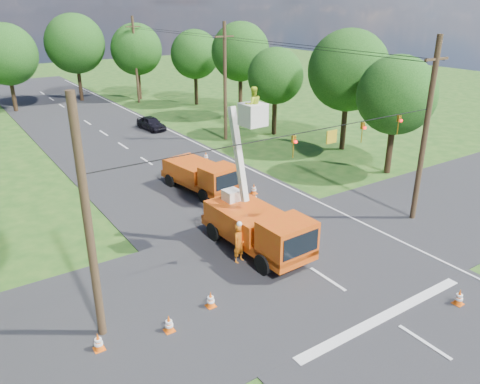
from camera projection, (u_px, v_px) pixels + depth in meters
ground at (147, 162)px, 36.16m from camera, size 140.00×140.00×0.00m
road_main at (147, 162)px, 36.16m from camera, size 12.00×100.00×0.06m
road_cross at (298, 261)px, 22.31m from camera, size 56.00×10.00×0.07m
stop_bar at (385, 317)px, 18.31m from camera, size 9.00×0.45×0.02m
edge_line at (209, 150)px, 39.04m from camera, size 0.12×90.00×0.02m
bucket_truck at (258, 220)px, 22.59m from camera, size 2.77×6.49×8.00m
second_truck at (201, 175)px, 30.05m from camera, size 2.94×6.00×2.16m
ground_worker at (239, 243)px, 21.86m from camera, size 0.82×0.66×1.96m
distant_car at (151, 123)px, 44.91m from camera, size 1.88×3.90×1.28m
traffic_cone_0 at (459, 297)px, 18.94m from camera, size 0.38×0.38×0.71m
traffic_cone_1 at (255, 199)px, 28.41m from camera, size 0.38×0.38×0.71m
traffic_cone_2 at (254, 189)px, 29.90m from camera, size 0.38×0.38×0.71m
traffic_cone_3 at (211, 300)px, 18.78m from camera, size 0.38×0.38×0.71m
traffic_cone_4 at (169, 324)px, 17.38m from camera, size 0.38×0.38×0.71m
traffic_cone_5 at (98, 342)px, 16.44m from camera, size 0.38×0.38×0.71m
traffic_cone_6 at (206, 156)px, 36.21m from camera, size 0.38×0.38×0.71m
pole_right_near at (425, 131)px, 24.76m from camera, size 1.80×0.30×10.00m
pole_right_mid at (225, 82)px, 40.15m from camera, size 1.80×0.30×10.00m
pole_right_far at (136, 60)px, 55.54m from camera, size 1.80×0.30×10.00m
pole_left at (88, 225)px, 15.71m from camera, size 0.30×0.30×9.00m
signal_span at (342, 134)px, 21.23m from camera, size 18.00×0.29×1.07m
tree_right_a at (396, 95)px, 31.78m from camera, size 5.40×5.40×8.28m
tree_right_b at (348, 71)px, 36.84m from camera, size 6.40×6.40×9.65m
tree_right_c at (275, 76)px, 41.73m from camera, size 5.00×5.00×7.83m
tree_right_d at (240, 52)px, 48.19m from camera, size 6.00×6.00×9.70m
tree_right_e at (195, 54)px, 54.16m from camera, size 5.60×5.60×8.63m
tree_far_a at (6, 54)px, 50.48m from camera, size 6.60×6.60×9.50m
tree_far_b at (75, 44)px, 55.91m from camera, size 7.00×7.00×10.32m
tree_far_c at (136, 49)px, 57.23m from camera, size 6.20×6.20×9.18m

